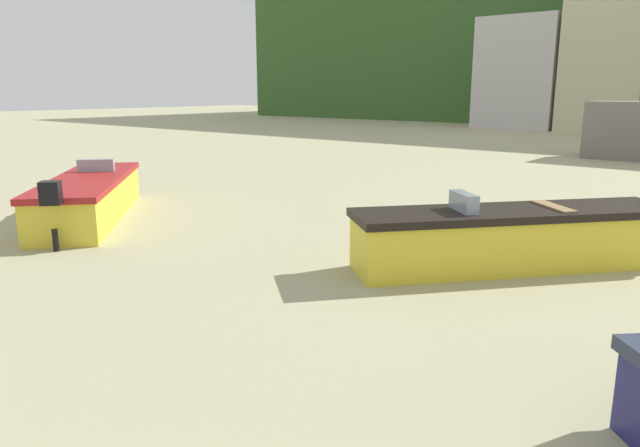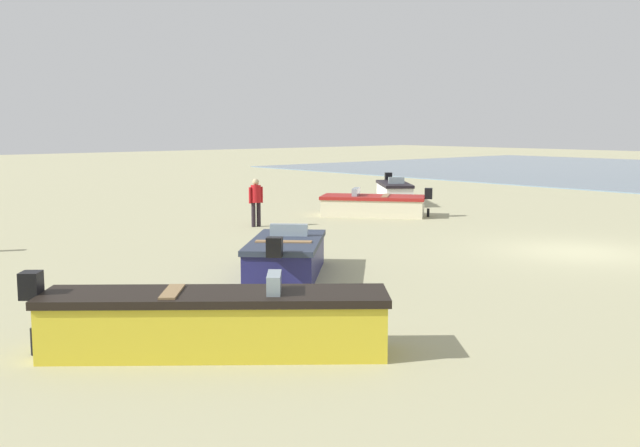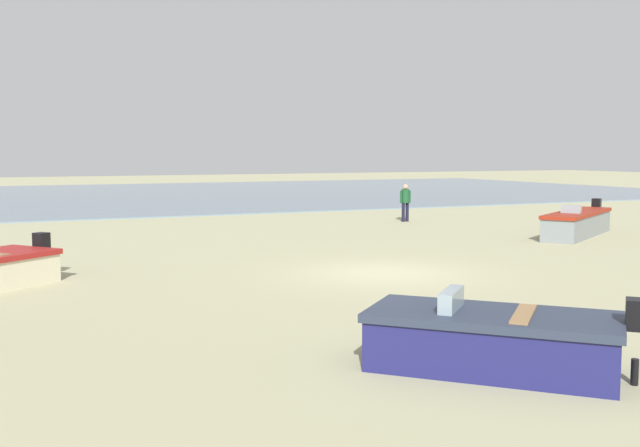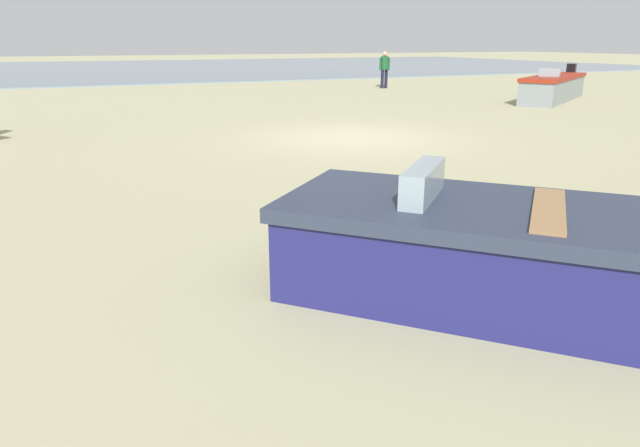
# 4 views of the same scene
# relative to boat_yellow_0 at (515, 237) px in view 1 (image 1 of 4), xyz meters

# --- Properties ---
(townhouse_far_left) EXTENTS (5.71, 6.06, 7.76)m
(townhouse_far_left) POSITION_rel_boat_yellow_0_xyz_m (-12.86, 34.63, 3.40)
(townhouse_far_left) COLOR #BDBBB9
(townhouse_far_left) RESTS_ON ground
(townhouse_left) EXTENTS (5.04, 6.82, 10.32)m
(townhouse_left) POSITION_rel_boat_yellow_0_xyz_m (-7.23, 35.01, 4.68)
(townhouse_left) COLOR beige
(townhouse_left) RESTS_ON ground
(boat_yellow_0) EXTENTS (4.18, 4.69, 1.26)m
(boat_yellow_0) POSITION_rel_boat_yellow_0_xyz_m (0.00, 0.00, 0.00)
(boat_yellow_0) COLOR gold
(boat_yellow_0) RESTS_ON ground
(boat_yellow_3) EXTENTS (4.78, 4.48, 1.23)m
(boat_yellow_3) POSITION_rel_boat_yellow_0_xyz_m (-8.49, -2.34, -0.02)
(boat_yellow_3) COLOR gold
(boat_yellow_3) RESTS_ON ground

